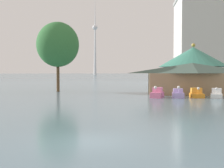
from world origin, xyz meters
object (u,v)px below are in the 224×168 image
(pedal_boat_white, at_px, (217,94))
(distant_broadcast_tower, at_px, (95,33))
(pedal_boat_lavender, at_px, (178,94))
(green_roof_pavilion, at_px, (193,66))
(boathouse, at_px, (192,78))
(pedal_boat_pink, at_px, (157,93))
(pedal_boat_orange, at_px, (197,94))
(shoreline_tree_tall_left, at_px, (58,45))

(pedal_boat_white, relative_size, distant_broadcast_tower, 0.02)
(pedal_boat_lavender, bearing_deg, green_roof_pavilion, 165.48)
(boathouse, bearing_deg, pedal_boat_pink, -133.08)
(boathouse, relative_size, distant_broadcast_tower, 0.10)
(pedal_boat_lavender, bearing_deg, pedal_boat_pink, -87.37)
(pedal_boat_orange, distance_m, green_roof_pavilion, 14.75)
(pedal_boat_pink, xyz_separation_m, pedal_boat_lavender, (2.83, -0.02, -0.05))
(pedal_boat_pink, height_order, green_roof_pavilion, green_roof_pavilion)
(green_roof_pavilion, bearing_deg, boathouse, -101.25)
(distant_broadcast_tower, bearing_deg, pedal_boat_lavender, -80.51)
(pedal_boat_orange, xyz_separation_m, pedal_boat_white, (2.56, -0.56, -0.00))
(pedal_boat_pink, distance_m, pedal_boat_lavender, 2.83)
(boathouse, bearing_deg, shoreline_tree_tall_left, 165.95)
(pedal_boat_pink, height_order, pedal_boat_white, pedal_boat_pink)
(pedal_boat_white, xyz_separation_m, shoreline_tree_tall_left, (-25.07, 11.84, 7.97))
(pedal_boat_pink, relative_size, pedal_boat_white, 1.16)
(pedal_boat_lavender, height_order, boathouse, boathouse)
(pedal_boat_orange, distance_m, shoreline_tree_tall_left, 26.41)
(boathouse, distance_m, shoreline_tree_tall_left, 24.30)
(pedal_boat_pink, relative_size, green_roof_pavilion, 0.25)
(pedal_boat_orange, height_order, distant_broadcast_tower, distant_broadcast_tower)
(green_roof_pavilion, bearing_deg, pedal_boat_white, -87.97)
(pedal_boat_orange, distance_m, pedal_boat_white, 2.62)
(pedal_boat_lavender, bearing_deg, boathouse, 157.54)
(pedal_boat_lavender, height_order, pedal_boat_white, pedal_boat_lavender)
(distant_broadcast_tower, bearing_deg, shoreline_tree_tall_left, -83.28)
(pedal_boat_lavender, height_order, distant_broadcast_tower, distant_broadcast_tower)
(pedal_boat_pink, distance_m, pedal_boat_orange, 5.51)
(distant_broadcast_tower, bearing_deg, green_roof_pavilion, -79.41)
(shoreline_tree_tall_left, bearing_deg, pedal_boat_pink, -35.06)
(shoreline_tree_tall_left, distance_m, distant_broadcast_tower, 367.98)
(pedal_boat_orange, bearing_deg, distant_broadcast_tower, -169.52)
(pedal_boat_orange, distance_m, distant_broadcast_tower, 383.38)
(pedal_boat_orange, height_order, green_roof_pavilion, green_roof_pavilion)
(pedal_boat_white, relative_size, boathouse, 0.19)
(boathouse, xyz_separation_m, distant_broadcast_tower, (-65.55, 367.93, 54.85))
(pedal_boat_pink, height_order, boathouse, boathouse)
(pedal_boat_pink, distance_m, green_roof_pavilion, 17.00)
(boathouse, relative_size, green_roof_pavilion, 1.15)
(pedal_boat_white, relative_size, shoreline_tree_tall_left, 0.22)
(green_roof_pavilion, bearing_deg, distant_broadcast_tower, 100.59)
(shoreline_tree_tall_left, bearing_deg, pedal_boat_orange, -26.61)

